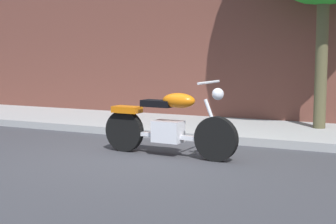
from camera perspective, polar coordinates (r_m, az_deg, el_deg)
ground_plane at (r=7.53m, az=-2.75°, el=-5.14°), size 60.00×60.00×0.00m
sidewalk at (r=10.02m, az=4.83°, el=-1.81°), size 25.18×2.41×0.14m
motorcycle at (r=7.57m, az=0.00°, el=-1.49°), size 2.21×0.70×1.14m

